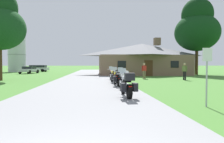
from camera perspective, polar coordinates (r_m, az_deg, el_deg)
The scene contains 15 objects.
ground_plane at distance 22.35m, azimuth -6.28°, elevation -2.04°, with size 500.00×500.00×0.00m, color #42752D.
asphalt_driveway at distance 20.35m, azimuth -6.43°, elevation -2.34°, with size 6.40×80.00×0.06m, color gray.
motorcycle_silver_nearest_to_camera at distance 9.51m, azimuth 4.12°, elevation -3.72°, with size 0.77×2.08×1.30m.
motorcycle_black_second_in_row at distance 12.35m, azimuth 2.97°, elevation -2.36°, with size 0.66×2.08×1.30m.
motorcycle_yellow_third_in_row at distance 14.58m, azimuth 1.47°, elevation -1.75°, with size 0.81×2.08×1.30m.
motorcycle_yellow_fourth_in_row at distance 17.11m, azimuth 0.69°, elevation -1.20°, with size 0.88×2.08×1.30m.
motorcycle_orange_farthest_in_row at distance 20.01m, azimuth 0.01°, elevation -0.72°, with size 0.66×2.08×1.30m.
stone_lodge at distance 31.76m, azimuth 8.21°, elevation 3.44°, with size 13.51×8.00×5.55m.
bystander_red_shirt_near_lodge at distance 22.91m, azimuth 8.76°, elevation 0.42°, with size 0.54×0.29×1.69m.
bystander_olive_shirt_beside_signpost at distance 21.82m, azimuth 19.19°, elevation 0.26°, with size 0.38×0.48×1.69m.
metal_signpost_roadside at distance 8.29m, azimuth 24.47°, elevation 0.43°, with size 0.36×0.06×2.14m.
tree_right_of_lodge at distance 34.29m, azimuth 22.18°, elevation 11.11°, with size 6.54×6.54×11.39m.
metal_silo_distant at distance 47.89m, azimuth -24.50°, elevation 4.72°, with size 3.58×3.58×8.02m.
parked_silver_suv_far_left at distance 46.95m, azimuth -19.64°, elevation 0.89°, with size 4.77×2.33×1.40m.
parked_silver_sedan_far_left at distance 38.37m, azimuth -21.68°, elevation 0.45°, with size 2.73×4.50×1.20m.
Camera 1 is at (0.58, -2.29, 1.54)m, focal length 33.53 mm.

